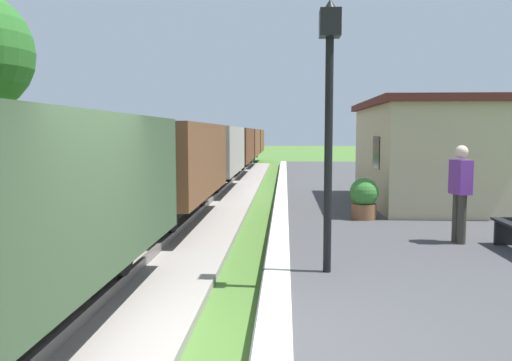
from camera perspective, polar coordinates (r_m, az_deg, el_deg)
The scene contains 8 objects.
platform_edge_stripe at distance 4.98m, azimuth 1.91°, elevation -17.43°, with size 0.36×60.00×0.01m, color silver.
rail_near at distance 5.46m, azimuth -21.49°, elevation -16.44°, with size 0.07×60.00×0.14m, color slate.
freight_train at distance 21.62m, azimuth -4.50°, elevation 3.23°, with size 2.50×39.20×2.12m.
station_hut at distance 14.74m, azimuth 18.58°, elevation 3.00°, with size 3.50×5.80×2.78m.
bench_down_platform at distance 19.21m, azimuth 14.83°, elevation 0.79°, with size 0.42×1.50×0.91m.
person_waiting at distance 9.65m, azimuth 21.62°, elevation -0.98°, with size 0.32×0.43×1.71m.
potted_planter at distance 11.79m, azimuth 11.83°, elevation -1.89°, with size 0.64×0.64×0.92m.
lamp_post_near at distance 7.12m, azimuth 8.09°, elevation 10.27°, with size 0.28×0.28×3.70m.
Camera 1 is at (0.50, -4.59, 2.18)m, focal length 36.23 mm.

